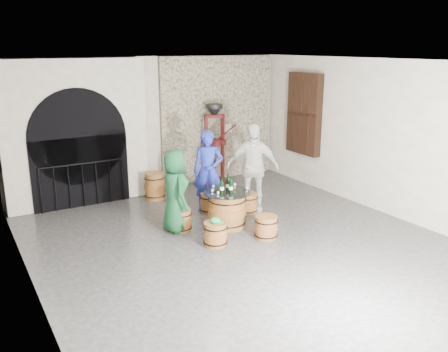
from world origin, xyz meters
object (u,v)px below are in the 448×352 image
barrel_stool_near_right (266,227)px  barrel_stool_near_left (215,234)px  person_white (252,167)px  barrel_stool_left (180,220)px  wine_bottle_center (231,186)px  barrel_stool_far (210,202)px  wine_bottle_left (222,187)px  person_green (175,191)px  barrel_table (227,209)px  barrel_stool_right (247,203)px  side_barrel (155,186)px  wine_bottle_right (228,184)px  person_blue (208,171)px  corking_press (215,138)px

barrel_stool_near_right → barrel_stool_near_left: 0.99m
barrel_stool_near_left → person_white: size_ratio=0.24×
barrel_stool_left → wine_bottle_center: (0.91, -0.37, 0.63)m
barrel_stool_far → wine_bottle_center: size_ratio=1.36×
barrel_stool_left → wine_bottle_left: 1.02m
barrel_stool_far → person_green: bearing=-150.9°
barrel_table → person_green: (-0.96, 0.30, 0.45)m
barrel_stool_right → side_barrel: size_ratio=0.70×
barrel_stool_right → wine_bottle_center: bearing=-143.5°
wine_bottle_center → wine_bottle_right: same height
barrel_stool_right → person_white: bearing=30.8°
barrel_stool_left → person_blue: bearing=36.1°
barrel_stool_right → corking_press: (0.45, 2.20, 0.98)m
barrel_stool_right → wine_bottle_left: wine_bottle_left is taller
wine_bottle_right → side_barrel: size_ratio=0.51×
wine_bottle_left → wine_bottle_center: size_ratio=1.00×
barrel_stool_near_left → side_barrel: side_barrel is taller
person_blue → side_barrel: person_blue is taller
barrel_stool_far → corking_press: 2.30m
barrel_stool_left → corking_press: corking_press is taller
barrel_stool_left → wine_bottle_left: bearing=-21.7°
barrel_stool_right → wine_bottle_center: size_ratio=1.36×
person_green → side_barrel: person_green is taller
barrel_stool_right → person_blue: bearing=139.5°
person_green → wine_bottle_left: size_ratio=4.92×
barrel_table → person_green: 1.10m
person_green → person_white: (1.94, 0.28, 0.14)m
barrel_stool_far → wine_bottle_right: 1.05m
corking_press → person_green: bearing=-122.0°
barrel_stool_near_right → wine_bottle_center: bearing=111.2°
barrel_stool_right → corking_press: bearing=78.5°
barrel_table → barrel_stool_left: bearing=162.5°
barrel_stool_right → barrel_stool_near_right: size_ratio=1.00×
wine_bottle_center → barrel_stool_left: bearing=158.1°
barrel_stool_left → wine_bottle_center: bearing=-21.9°
barrel_stool_left → side_barrel: side_barrel is taller
person_blue → corking_press: corking_press is taller
barrel_stool_left → corking_press: 3.34m
side_barrel → wine_bottle_right: bearing=-74.5°
barrel_stool_near_right → wine_bottle_center: size_ratio=1.36×
barrel_stool_near_left → wine_bottle_right: bearing=46.3°
person_green → wine_bottle_right: 1.05m
person_blue → wine_bottle_right: 0.95m
barrel_stool_near_left → corking_press: corking_press is taller
person_green → side_barrel: 2.11m
barrel_stool_left → barrel_stool_near_right: size_ratio=1.00×
barrel_stool_left → person_blue: size_ratio=0.25×
barrel_stool_near_left → barrel_stool_near_right: bearing=-11.5°
barrel_stool_right → barrel_stool_near_left: 1.82m
wine_bottle_right → corking_press: bearing=65.7°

